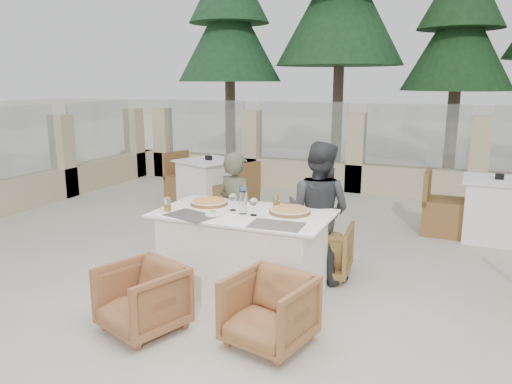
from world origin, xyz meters
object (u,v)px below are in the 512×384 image
at_px(pizza_left, 209,202).
at_px(beer_glass_left, 167,204).
at_px(pizza_right, 290,211).
at_px(armchair_near_right, 269,311).
at_px(diner_right, 318,211).
at_px(olive_dish, 213,213).
at_px(water_bottle, 243,201).
at_px(wine_glass_centre, 233,201).
at_px(dining_table, 244,252).
at_px(wine_glass_near, 254,206).
at_px(beer_glass_right, 276,201).
at_px(armchair_far_left, 252,230).
at_px(diner_left, 236,213).
at_px(bg_table_b, 496,210).
at_px(armchair_far_right, 322,249).
at_px(armchair_near_left, 142,299).
at_px(bg_table_a, 209,185).

height_order(pizza_left, beer_glass_left, beer_glass_left).
bearing_deg(beer_glass_left, pizza_right, 18.57).
distance_m(armchair_near_right, diner_right, 1.47).
bearing_deg(olive_dish, diner_right, 45.77).
bearing_deg(water_bottle, wine_glass_centre, 152.21).
relative_size(dining_table, wine_glass_centre, 8.70).
xyz_separation_m(water_bottle, armchair_near_right, (0.56, -0.78, -0.62)).
height_order(wine_glass_near, olive_dish, wine_glass_near).
relative_size(beer_glass_right, armchair_far_left, 0.18).
xyz_separation_m(dining_table, diner_left, (-0.28, 0.45, 0.24)).
bearing_deg(bg_table_b, armchair_far_left, -143.29).
height_order(pizza_left, armchair_far_right, pizza_left).
bearing_deg(beer_glass_right, bg_table_b, 48.96).
distance_m(diner_left, diner_right, 0.84).
relative_size(beer_glass_left, armchair_near_right, 0.22).
distance_m(pizza_left, armchair_near_right, 1.48).
bearing_deg(bg_table_b, armchair_far_right, -129.41).
xyz_separation_m(wine_glass_centre, diner_right, (0.67, 0.56, -0.17)).
height_order(wine_glass_near, armchair_far_left, wine_glass_near).
xyz_separation_m(armchair_near_left, diner_left, (0.15, 1.45, 0.36)).
bearing_deg(wine_glass_centre, diner_right, 39.79).
relative_size(beer_glass_right, armchair_near_left, 0.22).
relative_size(armchair_far_left, bg_table_b, 0.45).
bearing_deg(bg_table_a, armchair_near_left, -48.29).
relative_size(diner_left, bg_table_b, 0.77).
bearing_deg(armchair_far_left, bg_table_b, -134.22).
height_order(beer_glass_left, bg_table_a, beer_glass_left).
bearing_deg(diner_right, armchair_far_right, -92.56).
bearing_deg(dining_table, armchair_near_right, -55.11).
height_order(water_bottle, wine_glass_near, water_bottle).
relative_size(olive_dish, armchair_far_right, 0.19).
bearing_deg(armchair_far_left, pizza_right, 144.62).
bearing_deg(bg_table_b, dining_table, -129.17).
height_order(beer_glass_left, armchair_near_right, beer_glass_left).
relative_size(armchair_far_right, diner_right, 0.43).
distance_m(water_bottle, beer_glass_left, 0.71).
bearing_deg(bg_table_b, armchair_near_right, -114.55).
height_order(wine_glass_centre, olive_dish, wine_glass_centre).
bearing_deg(armchair_near_right, beer_glass_left, 167.60).
bearing_deg(water_bottle, diner_left, 121.18).
relative_size(dining_table, armchair_near_right, 2.69).
bearing_deg(armchair_far_right, bg_table_a, -44.25).
bearing_deg(wine_glass_centre, beer_glass_left, -155.40).
bearing_deg(wine_glass_centre, dining_table, -13.43).
relative_size(wine_glass_near, bg_table_b, 0.11).
bearing_deg(bg_table_a, wine_glass_near, -33.18).
relative_size(beer_glass_left, beer_glass_right, 0.96).
distance_m(beer_glass_right, olive_dish, 0.64).
bearing_deg(armchair_near_right, dining_table, 138.14).
relative_size(wine_glass_centre, armchair_near_right, 0.31).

